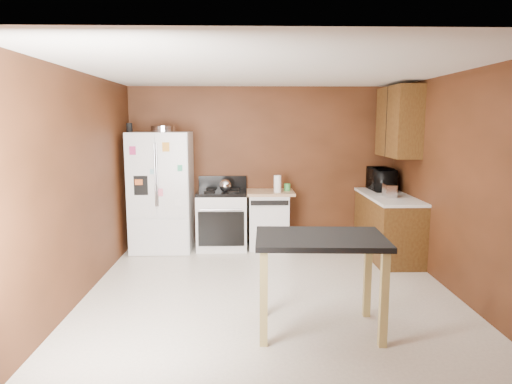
{
  "coord_description": "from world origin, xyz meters",
  "views": [
    {
      "loc": [
        -0.29,
        -5.01,
        1.95
      ],
      "look_at": [
        -0.14,
        0.85,
        1.05
      ],
      "focal_mm": 32.0,
      "sensor_mm": 36.0,
      "label": 1
    }
  ],
  "objects_px": {
    "paper_towel": "(277,184)",
    "green_canister": "(287,187)",
    "pen_cup": "(129,128)",
    "toaster": "(390,191)",
    "dishwasher": "(268,219)",
    "roasting_pan": "(163,129)",
    "kettle": "(225,185)",
    "island": "(320,251)",
    "gas_range": "(222,219)",
    "microwave": "(381,180)",
    "refrigerator": "(162,192)"
  },
  "relations": [
    {
      "from": "pen_cup",
      "to": "toaster",
      "type": "distance_m",
      "value": 3.88
    },
    {
      "from": "microwave",
      "to": "gas_range",
      "type": "bearing_deg",
      "value": 87.72
    },
    {
      "from": "roasting_pan",
      "to": "dishwasher",
      "type": "xyz_separation_m",
      "value": [
        1.59,
        0.03,
        -1.39
      ]
    },
    {
      "from": "pen_cup",
      "to": "toaster",
      "type": "relative_size",
      "value": 0.55
    },
    {
      "from": "kettle",
      "to": "toaster",
      "type": "height_order",
      "value": "kettle"
    },
    {
      "from": "island",
      "to": "roasting_pan",
      "type": "bearing_deg",
      "value": 123.66
    },
    {
      "from": "toaster",
      "to": "island",
      "type": "distance_m",
      "value": 2.64
    },
    {
      "from": "pen_cup",
      "to": "toaster",
      "type": "xyz_separation_m",
      "value": [
        3.75,
        -0.52,
        -0.88
      ]
    },
    {
      "from": "dishwasher",
      "to": "green_canister",
      "type": "bearing_deg",
      "value": 9.21
    },
    {
      "from": "pen_cup",
      "to": "dishwasher",
      "type": "distance_m",
      "value": 2.51
    },
    {
      "from": "kettle",
      "to": "gas_range",
      "type": "xyz_separation_m",
      "value": [
        -0.06,
        0.06,
        -0.53
      ]
    },
    {
      "from": "pen_cup",
      "to": "green_canister",
      "type": "distance_m",
      "value": 2.54
    },
    {
      "from": "roasting_pan",
      "to": "island",
      "type": "height_order",
      "value": "roasting_pan"
    },
    {
      "from": "microwave",
      "to": "refrigerator",
      "type": "distance_m",
      "value": 3.39
    },
    {
      "from": "island",
      "to": "pen_cup",
      "type": "bearing_deg",
      "value": 130.85
    },
    {
      "from": "toaster",
      "to": "microwave",
      "type": "xyz_separation_m",
      "value": [
        0.08,
        0.65,
        0.07
      ]
    },
    {
      "from": "toaster",
      "to": "island",
      "type": "height_order",
      "value": "toaster"
    },
    {
      "from": "dishwasher",
      "to": "roasting_pan",
      "type": "bearing_deg",
      "value": -179.06
    },
    {
      "from": "toaster",
      "to": "gas_range",
      "type": "xyz_separation_m",
      "value": [
        -2.4,
        0.62,
        -0.53
      ]
    },
    {
      "from": "pen_cup",
      "to": "refrigerator",
      "type": "relative_size",
      "value": 0.07
    },
    {
      "from": "roasting_pan",
      "to": "refrigerator",
      "type": "relative_size",
      "value": 0.21
    },
    {
      "from": "paper_towel",
      "to": "dishwasher",
      "type": "distance_m",
      "value": 0.59
    },
    {
      "from": "kettle",
      "to": "island",
      "type": "xyz_separation_m",
      "value": [
        0.99,
        -2.81,
        -0.23
      ]
    },
    {
      "from": "roasting_pan",
      "to": "island",
      "type": "bearing_deg",
      "value": -56.34
    },
    {
      "from": "kettle",
      "to": "refrigerator",
      "type": "bearing_deg",
      "value": 179.93
    },
    {
      "from": "roasting_pan",
      "to": "toaster",
      "type": "height_order",
      "value": "roasting_pan"
    },
    {
      "from": "paper_towel",
      "to": "gas_range",
      "type": "relative_size",
      "value": 0.23
    },
    {
      "from": "kettle",
      "to": "green_canister",
      "type": "distance_m",
      "value": 0.97
    },
    {
      "from": "paper_towel",
      "to": "toaster",
      "type": "distance_m",
      "value": 1.64
    },
    {
      "from": "microwave",
      "to": "refrigerator",
      "type": "relative_size",
      "value": 0.32
    },
    {
      "from": "paper_towel",
      "to": "toaster",
      "type": "relative_size",
      "value": 1.06
    },
    {
      "from": "green_canister",
      "to": "paper_towel",
      "type": "bearing_deg",
      "value": -133.59
    },
    {
      "from": "roasting_pan",
      "to": "green_canister",
      "type": "height_order",
      "value": "roasting_pan"
    },
    {
      "from": "paper_towel",
      "to": "microwave",
      "type": "distance_m",
      "value": 1.63
    },
    {
      "from": "toaster",
      "to": "refrigerator",
      "type": "relative_size",
      "value": 0.13
    },
    {
      "from": "refrigerator",
      "to": "gas_range",
      "type": "height_order",
      "value": "refrigerator"
    },
    {
      "from": "pen_cup",
      "to": "green_canister",
      "type": "bearing_deg",
      "value": 4.3
    },
    {
      "from": "gas_range",
      "to": "toaster",
      "type": "bearing_deg",
      "value": -14.58
    },
    {
      "from": "gas_range",
      "to": "island",
      "type": "relative_size",
      "value": 0.9
    },
    {
      "from": "green_canister",
      "to": "microwave",
      "type": "distance_m",
      "value": 1.47
    },
    {
      "from": "microwave",
      "to": "dishwasher",
      "type": "xyz_separation_m",
      "value": [
        -1.75,
        0.0,
        -0.6
      ]
    },
    {
      "from": "toaster",
      "to": "island",
      "type": "xyz_separation_m",
      "value": [
        -1.35,
        -2.25,
        -0.22
      ]
    },
    {
      "from": "pen_cup",
      "to": "microwave",
      "type": "bearing_deg",
      "value": 1.92
    },
    {
      "from": "pen_cup",
      "to": "gas_range",
      "type": "height_order",
      "value": "pen_cup"
    },
    {
      "from": "pen_cup",
      "to": "dishwasher",
      "type": "height_order",
      "value": "pen_cup"
    },
    {
      "from": "green_canister",
      "to": "dishwasher",
      "type": "xyz_separation_m",
      "value": [
        -0.29,
        -0.05,
        -0.49
      ]
    },
    {
      "from": "island",
      "to": "microwave",
      "type": "bearing_deg",
      "value": 63.77
    },
    {
      "from": "paper_towel",
      "to": "green_canister",
      "type": "relative_size",
      "value": 2.37
    },
    {
      "from": "roasting_pan",
      "to": "kettle",
      "type": "height_order",
      "value": "roasting_pan"
    },
    {
      "from": "toaster",
      "to": "microwave",
      "type": "bearing_deg",
      "value": 85.66
    }
  ]
}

